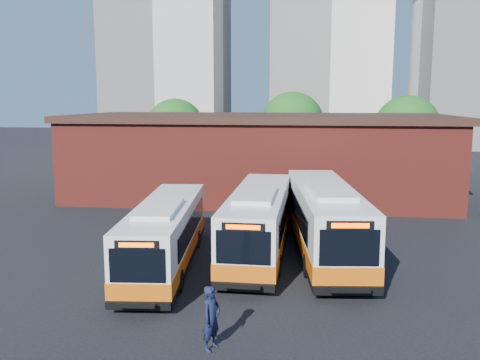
# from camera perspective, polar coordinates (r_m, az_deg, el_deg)

# --- Properties ---
(ground) EXTENTS (220.00, 220.00, 0.00)m
(ground) POSITION_cam_1_polar(r_m,az_deg,el_deg) (21.15, -3.74, -11.91)
(ground) COLOR black
(bus_midwest) EXTENTS (3.52, 11.50, 3.09)m
(bus_midwest) POSITION_cam_1_polar(r_m,az_deg,el_deg) (23.40, -8.36, -6.30)
(bus_midwest) COLOR silver
(bus_midwest) RESTS_ON ground
(bus_mideast) EXTENTS (2.58, 12.18, 3.31)m
(bus_mideast) POSITION_cam_1_polar(r_m,az_deg,el_deg) (25.14, 2.15, -4.90)
(bus_mideast) COLOR silver
(bus_mideast) RESTS_ON ground
(bus_east) EXTENTS (4.20, 13.10, 3.52)m
(bus_east) POSITION_cam_1_polar(r_m,az_deg,el_deg) (25.41, 9.48, -4.64)
(bus_east) COLOR silver
(bus_east) RESTS_ON ground
(transit_worker) EXTENTS (0.73, 0.86, 2.01)m
(transit_worker) POSITION_cam_1_polar(r_m,az_deg,el_deg) (15.94, -3.22, -15.24)
(transit_worker) COLOR black
(transit_worker) RESTS_ON ground
(depot_building) EXTENTS (28.60, 12.60, 6.40)m
(depot_building) POSITION_cam_1_polar(r_m,az_deg,el_deg) (39.76, 2.15, 2.83)
(depot_building) COLOR maroon
(depot_building) RESTS_ON ground
(tree_west) EXTENTS (6.00, 6.00, 7.65)m
(tree_west) POSITION_cam_1_polar(r_m,az_deg,el_deg) (53.30, -7.27, 5.84)
(tree_west) COLOR #382314
(tree_west) RESTS_ON ground
(tree_mid) EXTENTS (6.56, 6.56, 8.36)m
(tree_mid) POSITION_cam_1_polar(r_m,az_deg,el_deg) (53.41, 5.90, 6.34)
(tree_mid) COLOR #382314
(tree_mid) RESTS_ON ground
(tree_east) EXTENTS (6.24, 6.24, 7.96)m
(tree_east) POSITION_cam_1_polar(r_m,az_deg,el_deg) (51.16, 18.22, 5.54)
(tree_east) COLOR #382314
(tree_east) RESTS_ON ground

